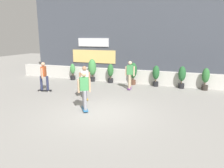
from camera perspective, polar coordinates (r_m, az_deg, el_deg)
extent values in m
plane|color=gray|center=(9.04, -3.26, -7.58)|extent=(48.00, 48.00, 0.00)
cube|color=beige|center=(14.43, 6.08, 2.01)|extent=(18.00, 0.40, 0.90)
cube|color=#424751|center=(18.09, 9.42, 13.01)|extent=(20.00, 2.00, 6.50)
cube|color=white|center=(18.45, -5.08, 11.11)|extent=(2.80, 0.08, 0.70)
cube|color=#F2CC72|center=(18.53, -4.99, 7.40)|extent=(4.00, 0.06, 1.10)
cylinder|color=black|center=(15.76, -10.47, 1.67)|extent=(0.36, 0.36, 0.30)
cylinder|color=brown|center=(15.72, -10.50, 2.47)|extent=(0.06, 0.06, 0.15)
ellipsoid|color=#428C47|center=(15.64, -10.57, 4.06)|extent=(0.36, 0.36, 0.73)
cylinder|color=black|center=(15.04, -5.28, 1.30)|extent=(0.36, 0.36, 0.30)
cylinder|color=brown|center=(14.99, -5.30, 2.14)|extent=(0.06, 0.06, 0.15)
ellipsoid|color=#428C47|center=(14.89, -5.35, 4.56)|extent=(0.55, 0.55, 1.13)
cylinder|color=black|center=(14.52, -0.40, 0.94)|extent=(0.36, 0.36, 0.30)
cylinder|color=brown|center=(14.48, -0.40, 1.81)|extent=(0.06, 0.06, 0.15)
ellipsoid|color=#2D6B33|center=(14.39, -0.41, 3.74)|extent=(0.41, 0.41, 0.84)
cylinder|color=brown|center=(14.06, 5.66, 0.48)|extent=(0.36, 0.36, 0.30)
cylinder|color=brown|center=(14.02, 5.68, 1.38)|extent=(0.06, 0.06, 0.15)
ellipsoid|color=#235B2D|center=(13.91, 5.73, 3.70)|extent=(0.49, 0.49, 1.00)
cylinder|color=black|center=(13.79, 11.62, 0.02)|extent=(0.36, 0.36, 0.30)
cylinder|color=brown|center=(13.74, 11.66, 0.94)|extent=(0.06, 0.06, 0.15)
ellipsoid|color=#235B2D|center=(13.65, 11.76, 3.06)|extent=(0.43, 0.43, 0.88)
cylinder|color=black|center=(13.67, 18.13, -0.47)|extent=(0.36, 0.36, 0.30)
cylinder|color=brown|center=(13.62, 18.20, 0.45)|extent=(0.06, 0.06, 0.15)
ellipsoid|color=#235B2D|center=(13.52, 18.35, 2.65)|extent=(0.45, 0.45, 0.91)
cylinder|color=#2D2823|center=(13.70, 23.66, -0.89)|extent=(0.36, 0.36, 0.30)
cylinder|color=brown|center=(13.65, 23.75, 0.02)|extent=(0.06, 0.06, 0.15)
ellipsoid|color=#2D6B33|center=(13.56, 23.94, 2.13)|extent=(0.43, 0.43, 0.87)
cube|color=#266699|center=(9.31, -7.34, -6.62)|extent=(0.62, 0.77, 0.02)
cylinder|color=silver|center=(9.55, -8.02, -6.36)|extent=(0.06, 0.06, 0.06)
cylinder|color=silver|center=(9.57, -7.06, -6.29)|extent=(0.06, 0.06, 0.06)
cylinder|color=silver|center=(9.07, -7.62, -7.41)|extent=(0.06, 0.06, 0.06)
cylinder|color=silver|center=(9.09, -6.61, -7.34)|extent=(0.06, 0.06, 0.06)
cylinder|color=gray|center=(9.35, -7.56, -3.83)|extent=(0.14, 0.14, 0.82)
cylinder|color=gray|center=(9.01, -7.26, -4.47)|extent=(0.14, 0.14, 0.82)
cube|color=#3F8C4C|center=(9.00, -7.54, 0.06)|extent=(0.41, 0.37, 0.56)
sphere|color=tan|center=(8.92, -7.61, 2.63)|extent=(0.22, 0.22, 0.22)
cylinder|color=tan|center=(8.99, -9.01, -0.52)|extent=(0.09, 0.09, 0.58)
cylinder|color=tan|center=(9.05, -6.05, -0.35)|extent=(0.09, 0.09, 0.58)
cube|color=#72338C|center=(12.88, 4.77, -1.04)|extent=(0.31, 0.82, 0.02)
cylinder|color=silver|center=(13.15, 4.55, -0.92)|extent=(0.04, 0.06, 0.06)
cylinder|color=silver|center=(13.13, 5.25, -0.95)|extent=(0.04, 0.06, 0.06)
cylinder|color=silver|center=(12.65, 4.26, -1.47)|extent=(0.04, 0.06, 0.06)
cylinder|color=silver|center=(12.63, 4.98, -1.51)|extent=(0.04, 0.06, 0.06)
cylinder|color=tan|center=(12.96, 4.90, 0.95)|extent=(0.14, 0.14, 0.82)
cylinder|color=tan|center=(12.61, 4.70, 0.62)|extent=(0.14, 0.14, 0.82)
cube|color=#3F8C4C|center=(12.66, 4.86, 3.84)|extent=(0.39, 0.25, 0.56)
sphere|color=beige|center=(12.60, 4.90, 5.68)|extent=(0.22, 0.22, 0.22)
cylinder|color=beige|center=(12.70, 3.80, 3.52)|extent=(0.09, 0.09, 0.58)
cylinder|color=beige|center=(12.65, 5.91, 3.44)|extent=(0.09, 0.09, 0.58)
cube|color=black|center=(12.90, -17.61, -1.59)|extent=(0.82, 0.41, 0.02)
cylinder|color=silver|center=(12.89, -16.40, -1.70)|extent=(0.06, 0.04, 0.06)
cylinder|color=silver|center=(12.74, -16.65, -1.88)|extent=(0.06, 0.04, 0.06)
cylinder|color=silver|center=(13.08, -18.53, -1.64)|extent=(0.06, 0.04, 0.06)
cylinder|color=silver|center=(12.94, -18.80, -1.81)|extent=(0.06, 0.04, 0.06)
cylinder|color=#282D4C|center=(12.74, -16.99, 0.22)|extent=(0.14, 0.14, 0.82)
cylinder|color=#282D4C|center=(12.87, -18.48, 0.24)|extent=(0.14, 0.14, 0.82)
cube|color=#B24C26|center=(12.68, -17.95, 3.27)|extent=(0.29, 0.40, 0.56)
sphere|color=tan|center=(12.62, -18.08, 5.11)|extent=(0.22, 0.22, 0.22)
cylinder|color=tan|center=(12.91, -17.54, 3.10)|extent=(0.09, 0.09, 0.58)
cylinder|color=tan|center=(12.48, -18.33, 2.73)|extent=(0.09, 0.09, 0.58)
cube|color=#BF8C26|center=(10.88, -7.23, -3.72)|extent=(0.62, 0.77, 0.02)
cylinder|color=silver|center=(10.66, -6.61, -4.28)|extent=(0.06, 0.06, 0.06)
cylinder|color=silver|center=(10.64, -7.46, -4.33)|extent=(0.06, 0.06, 0.06)
cylinder|color=silver|center=(11.15, -6.99, -3.51)|extent=(0.06, 0.06, 0.06)
cylinder|color=silver|center=(11.13, -7.81, -3.56)|extent=(0.06, 0.06, 0.06)
cylinder|color=#282D4C|center=(10.60, -7.16, -1.81)|extent=(0.14, 0.14, 0.82)
cylinder|color=#282D4C|center=(10.94, -7.42, -1.35)|extent=(0.14, 0.14, 0.82)
cube|color=white|center=(10.62, -7.40, 2.03)|extent=(0.41, 0.37, 0.56)
sphere|color=#9E7051|center=(10.55, -7.46, 4.22)|extent=(0.22, 0.22, 0.22)
cylinder|color=#9E7051|center=(10.67, -6.13, 1.67)|extent=(0.09, 0.09, 0.58)
cylinder|color=#9E7051|center=(10.61, -8.64, 1.54)|extent=(0.09, 0.09, 0.58)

